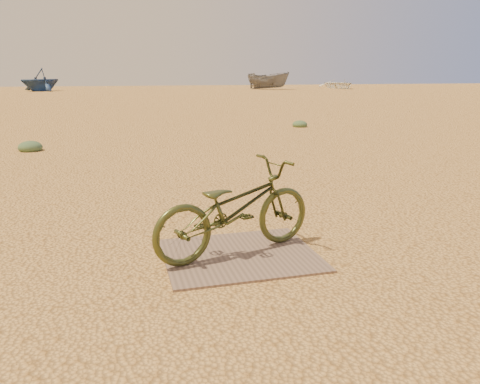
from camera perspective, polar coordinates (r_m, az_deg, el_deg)
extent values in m
plane|color=#E1A95A|center=(4.37, -0.67, -8.48)|extent=(120.00, 120.00, 0.00)
cube|color=#7E6351|center=(4.49, 0.00, -7.68)|extent=(1.43, 1.20, 0.02)
imported|color=#40481F|center=(4.37, -0.59, -2.01)|extent=(1.78, 1.06, 0.88)
imported|color=navy|center=(48.32, -23.19, 12.50)|extent=(5.29, 5.28, 2.11)
imported|color=slate|center=(49.53, 3.44, 13.40)|extent=(4.62, 4.14, 1.75)
imported|color=white|center=(53.14, 11.99, 12.78)|extent=(3.42, 4.78, 0.99)
ellipsoid|color=#50734A|center=(11.47, -24.16, 4.61)|extent=(0.52, 0.52, 0.29)
ellipsoid|color=#50734A|center=(15.28, 7.29, 7.89)|extent=(0.48, 0.48, 0.26)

